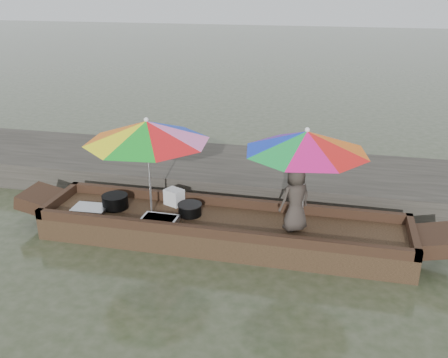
% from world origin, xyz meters
% --- Properties ---
extents(water, '(80.00, 80.00, 0.00)m').
position_xyz_m(water, '(0.00, 0.00, 0.00)').
color(water, '#2E3820').
rests_on(water, ground).
extents(dock, '(22.00, 2.20, 0.50)m').
position_xyz_m(dock, '(0.00, 2.20, 0.25)').
color(dock, '#2D2B26').
rests_on(dock, ground).
extents(boat_hull, '(5.62, 1.20, 0.35)m').
position_xyz_m(boat_hull, '(0.00, 0.00, 0.17)').
color(boat_hull, black).
rests_on(boat_hull, water).
extents(cooking_pot, '(0.41, 0.41, 0.22)m').
position_xyz_m(cooking_pot, '(-1.79, 0.07, 0.46)').
color(cooking_pot, black).
rests_on(cooking_pot, boat_hull).
extents(tray_crayfish, '(0.55, 0.38, 0.09)m').
position_xyz_m(tray_crayfish, '(-0.91, -0.30, 0.39)').
color(tray_crayfish, silver).
rests_on(tray_crayfish, boat_hull).
extents(tray_scallop, '(0.56, 0.40, 0.06)m').
position_xyz_m(tray_scallop, '(-2.14, -0.12, 0.38)').
color(tray_scallop, silver).
rests_on(tray_scallop, boat_hull).
extents(charcoal_grill, '(0.36, 0.36, 0.17)m').
position_xyz_m(charcoal_grill, '(-0.55, 0.09, 0.44)').
color(charcoal_grill, black).
rests_on(charcoal_grill, boat_hull).
extents(supply_bag, '(0.35, 0.32, 0.26)m').
position_xyz_m(supply_bag, '(-0.91, 0.41, 0.48)').
color(supply_bag, silver).
rests_on(supply_bag, boat_hull).
extents(vendor, '(0.58, 0.55, 0.99)m').
position_xyz_m(vendor, '(1.09, -0.03, 0.84)').
color(vendor, '#38302A').
rests_on(vendor, boat_hull).
extents(umbrella_bow, '(2.37, 2.37, 1.55)m').
position_xyz_m(umbrella_bow, '(-1.15, 0.00, 1.12)').
color(umbrella_bow, pink).
rests_on(umbrella_bow, boat_hull).
extents(umbrella_stern, '(2.12, 2.12, 1.55)m').
position_xyz_m(umbrella_stern, '(1.19, 0.00, 1.12)').
color(umbrella_stern, '#FF660C').
rests_on(umbrella_stern, boat_hull).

